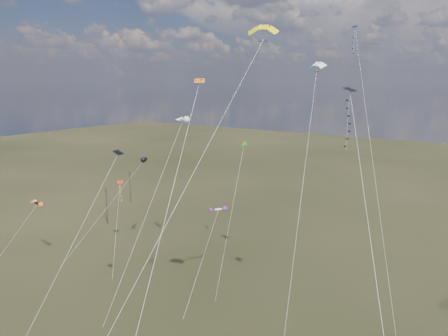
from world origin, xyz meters
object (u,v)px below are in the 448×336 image
Objects in this scene: utility_pole_near at (107,206)px; parafoil_yellow at (262,29)px; novelty_black_orange at (37,203)px; diamond_black_high at (351,135)px; utility_pole_far at (130,186)px.

parafoil_yellow is (49.01, -22.73, 29.73)m from utility_pole_near.
parafoil_yellow is at bearing -5.64° from novelty_black_orange.
diamond_black_high is 50.99m from novelty_black_orange.
novelty_black_orange is (-48.81, -3.63, -14.29)m from diamond_black_high.
utility_pole_far is at bearing 119.74° from utility_pole_near.
parafoil_yellow reaches higher than utility_pole_near.
diamond_black_high is at bearing 4.25° from novelty_black_orange.
parafoil_yellow is (-5.45, -7.91, 9.16)m from diamond_black_high.
diamond_black_high is (54.46, -14.82, 20.57)m from utility_pole_near.
utility_pole_far is 0.23× the size of parafoil_yellow.
utility_pole_near is 61.66m from parafoil_yellow.
utility_pole_near is at bearing 155.12° from parafoil_yellow.
parafoil_yellow is at bearing -24.88° from utility_pole_near.
utility_pole_near is 0.27× the size of diamond_black_high.
parafoil_yellow reaches higher than utility_pole_far.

